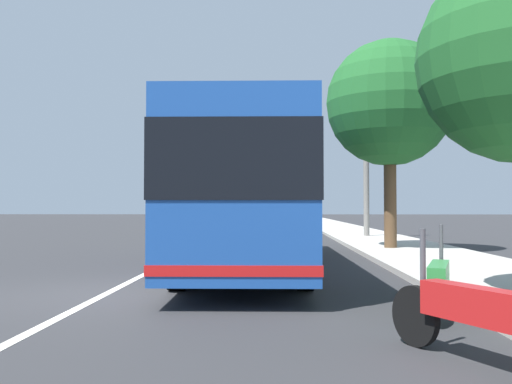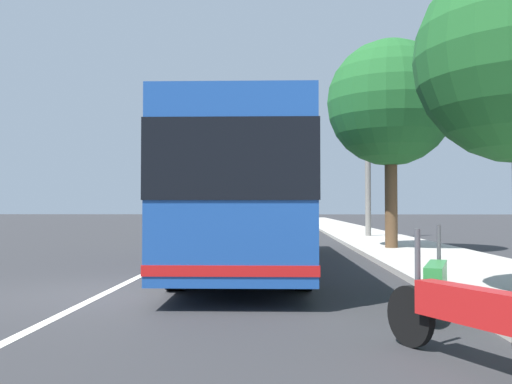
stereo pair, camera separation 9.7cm
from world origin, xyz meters
The scene contains 11 objects.
ground_plane centered at (0.00, 0.00, 0.00)m, with size 220.00×220.00×0.00m, color #2D2D30.
sidewalk_curb centered at (10.00, -7.43, 0.07)m, with size 110.00×3.60×0.14m, color #B2ADA3.
lane_divider_line centered at (10.00, 0.00, 0.00)m, with size 110.00×0.16×0.01m, color silver.
coach_bus centered at (4.32, -2.25, 1.88)m, with size 12.10×2.77×3.33m.
motorcycle_far_end centered at (-4.14, -4.85, 0.48)m, with size 2.05×1.16×1.28m.
motorcycle_mid_row centered at (-1.58, -5.28, 0.46)m, with size 2.20×0.84×1.24m.
car_ahead_same_lane centered at (21.77, -2.04, 0.73)m, with size 3.96×2.05×1.51m.
car_oncoming centered at (45.11, 2.71, 0.73)m, with size 4.26×1.86×1.54m.
car_behind_bus centered at (27.09, 2.12, 0.69)m, with size 4.66×1.90×1.46m.
roadside_tree_mid_block centered at (9.25, -6.86, 5.07)m, with size 4.33×4.33×7.26m.
utility_pole centered at (17.00, -7.34, 4.20)m, with size 0.28×0.28×8.41m, color slate.
Camera 2 is at (-9.39, -3.06, 1.50)m, focal length 37.98 mm.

